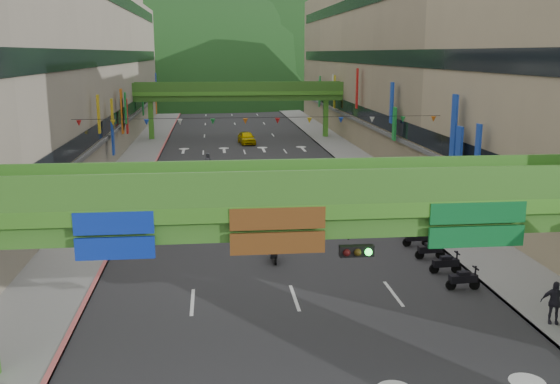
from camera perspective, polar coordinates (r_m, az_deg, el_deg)
name	(u,v)px	position (r m, az deg, el deg)	size (l,w,h in m)	color
road_slab	(247,158)	(64.69, -3.08, 3.13)	(18.00, 140.00, 0.02)	#28282B
sidewalk_left	(138,159)	(65.03, -12.81, 2.94)	(4.00, 140.00, 0.15)	gray
sidewalk_right	(351,155)	(66.19, 6.49, 3.34)	(4.00, 140.00, 0.15)	gray
curb_left	(157,159)	(64.83, -11.15, 3.00)	(0.20, 140.00, 0.18)	#CC5959
curb_right	(333,156)	(65.80, 4.87, 3.33)	(0.20, 140.00, 0.18)	gray
building_row_left	(51,65)	(65.58, -20.24, 10.81)	(12.80, 95.00, 19.00)	#9E937F
building_row_right	(428,65)	(67.55, 13.40, 11.27)	(12.80, 95.00, 19.00)	gray
overpass_near	(351,224)	(20.34, 6.49, -2.96)	(28.00, 12.27, 7.10)	#4C9E2D
overpass_far	(239,96)	(78.97, -3.74, 8.77)	(28.00, 2.20, 7.10)	#4C9E2D
hill_left	(169,93)	(174.43, -10.13, 8.91)	(168.00, 140.00, 112.00)	#1C4419
hill_right	(303,88)	(196.09, 2.16, 9.48)	(208.00, 176.00, 128.00)	#1C4419
bunting_string	(262,121)	(44.11, -1.70, 6.51)	(26.00, 0.36, 0.47)	black
scooter_rider_mid	(274,243)	(32.38, -0.58, -4.64)	(0.85, 1.60, 2.01)	black
scooter_rider_far	(208,163)	(56.58, -6.61, 2.63)	(0.81, 1.59, 1.86)	#840A05
parked_scooter_row	(423,243)	(34.84, 12.97, -4.60)	(1.60, 11.55, 1.08)	black
car_silver	(173,174)	(53.45, -9.75, 1.67)	(1.41, 4.04, 1.33)	#B3B2BA
car_yellow	(247,138)	(74.73, -3.08, 4.97)	(1.75, 4.35, 1.48)	#D0B100
pedestrian_red	(409,201)	(43.36, 11.76, -0.78)	(0.78, 0.60, 1.60)	#A42106
pedestrian_dark	(554,306)	(27.26, 23.75, -9.51)	(1.02, 0.42, 1.74)	#24222B
pedestrian_blue	(390,171)	(53.63, 10.06, 1.93)	(0.83, 0.53, 1.77)	#385063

